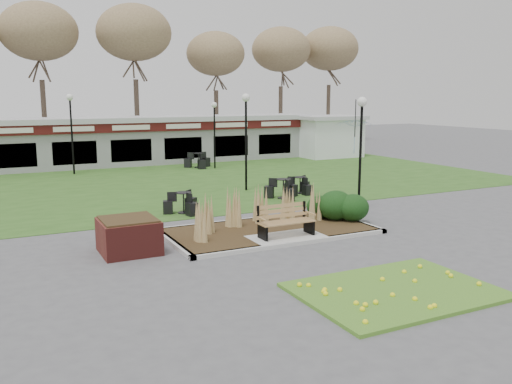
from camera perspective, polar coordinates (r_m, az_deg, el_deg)
name	(u,v)px	position (r m, az deg, el deg)	size (l,w,h in m)	color
ground	(289,242)	(15.80, 3.48, -5.26)	(100.00, 100.00, 0.00)	#515154
lawn	(165,183)	(26.64, -9.54, 0.97)	(34.00, 16.00, 0.02)	#2C561B
flower_bed	(396,290)	(12.21, 14.51, -9.91)	(4.20, 3.00, 0.16)	#387621
planting_bed	(302,216)	(17.47, 4.90, -2.54)	(6.75, 3.40, 1.27)	#352515
park_bench	(285,220)	(15.87, 3.05, -3.00)	(1.70, 0.66, 0.93)	#A4844A
brick_planter	(129,235)	(15.01, -13.24, -4.46)	(1.50, 1.50, 0.95)	maroon
food_pavilion	(125,141)	(34.12, -13.58, 5.29)	(24.60, 3.40, 2.90)	gray
service_hut	(328,136)	(37.78, 7.60, 5.89)	(4.40, 3.40, 2.83)	white
tree_backdrop	(95,37)	(42.09, -16.58, 15.42)	(47.24, 5.24, 10.36)	#47382B
lamp_post_near_right	(361,129)	(19.62, 11.02, 6.53)	(0.34, 0.34, 4.14)	black
lamp_post_mid_right	(246,120)	(23.85, -1.06, 7.55)	(0.35, 0.35, 4.27)	black
lamp_post_far_right	(214,120)	(31.26, -4.41, 7.53)	(0.32, 0.32, 3.82)	black
lamp_post_far_left	(71,116)	(30.48, -18.91, 7.57)	(0.35, 0.35, 4.27)	black
bistro_set_a	(184,206)	(19.59, -7.63, -1.49)	(1.40, 1.36, 0.76)	black
bistro_set_b	(300,188)	(23.43, 4.65, 0.44)	(1.34, 1.22, 0.72)	black
bistro_set_c	(283,192)	(22.23, 2.88, 0.02)	(1.50, 1.40, 0.80)	black
bistro_set_d	(198,163)	(31.88, -6.08, 3.08)	(1.62, 1.46, 0.86)	black
patio_umbrella	(355,136)	(32.82, 10.36, 5.81)	(2.84, 2.87, 2.85)	black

